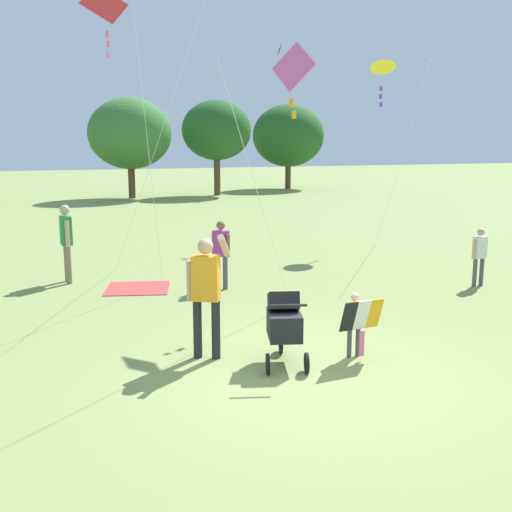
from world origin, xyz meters
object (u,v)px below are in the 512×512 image
Objects in this scene: stroller at (284,321)px; person_adult_flyer at (206,287)px; person_sitting_far at (221,249)px; person_couple_left at (66,237)px; picnic_blanket at (138,288)px; child_with_butterfly_kite at (356,319)px; kite_green_novelty at (383,69)px; person_red_shirt at (480,252)px; kite_orange_delta at (107,14)px; kite_adult_black at (292,74)px.

person_adult_flyer is at bearing 148.78° from stroller.
person_couple_left is (-2.96, 1.71, 0.16)m from person_sitting_far.
person_couple_left reaches higher than picnic_blanket.
kite_green_novelty reaches higher than child_with_butterfly_kite.
person_adult_flyer is 1.40× the size of picnic_blanket.
person_adult_flyer is at bearing -161.70° from person_red_shirt.
child_with_butterfly_kite is at bearing -67.16° from picnic_blanket.
picnic_blanket is at bearing 92.84° from person_adult_flyer.
kite_green_novelty is 4.30× the size of person_red_shirt.
stroller is at bearing -79.43° from kite_orange_delta.
stroller is at bearing -96.08° from person_sitting_far.
person_red_shirt is 7.24m from picnic_blanket.
stroller is (-1.04, 0.16, 0.03)m from child_with_butterfly_kite.
kite_orange_delta reaches higher than child_with_butterfly_kite.
person_couple_left is (-2.49, 6.17, 0.40)m from stroller.
stroller is 4.68m from kite_adult_black.
child_with_butterfly_kite is 4.67m from person_sitting_far.
person_red_shirt is at bearing 32.31° from child_with_butterfly_kite.
kite_orange_delta reaches higher than person_couple_left.
picnic_blanket is at bearing 102.98° from stroller.
stroller is at bearing -68.07° from person_couple_left.
person_couple_left reaches higher than stroller.
kite_orange_delta is 6.12m from picnic_blanket.
stroller is 0.21× the size of kite_green_novelty.
person_red_shirt reaches higher than child_with_butterfly_kite.
kite_adult_black is 2.82× the size of person_couple_left.
kite_adult_black reaches higher than person_red_shirt.
person_couple_left is 1.32× the size of picnic_blanket.
person_adult_flyer reaches higher than person_sitting_far.
kite_orange_delta is at bearing 35.51° from person_couple_left.
kite_orange_delta is 9.61m from person_red_shirt.
person_sitting_far is at bearing -54.99° from kite_orange_delta.
person_adult_flyer is at bearing -134.10° from kite_green_novelty.
person_couple_left is 1.99m from picnic_blanket.
kite_adult_black is at bearing -59.03° from kite_orange_delta.
person_sitting_far is (0.48, 4.47, 0.23)m from stroller.
stroller is at bearing -154.01° from person_red_shirt.
stroller reaches higher than picnic_blanket.
kite_adult_black is 0.90× the size of kite_green_novelty.
kite_adult_black is at bearing -179.47° from person_red_shirt.
person_couple_left is (-1.54, 5.60, -0.04)m from person_adult_flyer.
kite_green_novelty reaches higher than person_red_shirt.
picnic_blanket is (-2.21, 5.24, -0.57)m from child_with_butterfly_kite.
kite_green_novelty is (6.66, 8.42, 4.49)m from stroller.
kite_adult_black is (1.27, 2.72, 3.60)m from stroller.
kite_adult_black is 3.73× the size of picnic_blanket.
person_couple_left is (-3.76, 3.46, -3.20)m from kite_adult_black.
picnic_blanket is at bearing -85.88° from kite_orange_delta.
kite_orange_delta reaches higher than person_adult_flyer.
kite_green_novelty is at bearing 23.17° from picnic_blanket.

